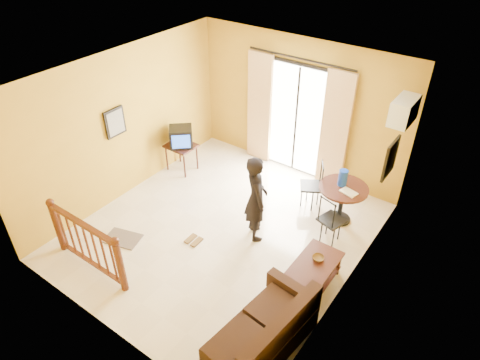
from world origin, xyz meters
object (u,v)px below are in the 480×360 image
Objects in this scene: dining_table at (343,194)px; coffee_table at (313,271)px; sofa at (265,334)px; standing_person at (256,199)px; television at (181,137)px.

dining_table is 0.87× the size of coffee_table.
sofa is (0.00, -1.32, -0.00)m from coffee_table.
standing_person is at bearing -129.53° from dining_table.
standing_person is (-1.34, 1.77, 0.49)m from sofa.
television reaches higher than coffee_table.
sofa is (0.33, -2.99, -0.28)m from dining_table.
coffee_table is at bearing -153.53° from standing_person.
television is at bearing -173.01° from dining_table.
coffee_table is 0.63× the size of standing_person.
television is 0.39× the size of standing_person.
television is 2.51m from standing_person.
television is at bearing 26.21° from standing_person.
dining_table is at bearing 101.08° from coffee_table.
sofa is 2.27m from standing_person.
television is 0.71× the size of dining_table.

